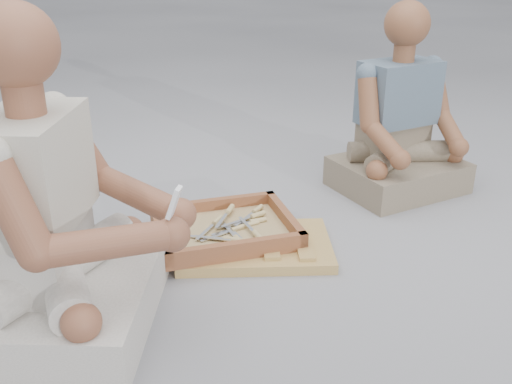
# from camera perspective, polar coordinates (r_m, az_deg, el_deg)

# --- Properties ---
(ground) EXTENTS (60.00, 60.00, 0.00)m
(ground) POSITION_cam_1_polar(r_m,az_deg,el_deg) (2.05, 1.76, -10.23)
(ground) COLOR #939398
(ground) RESTS_ON ground
(carved_panel) EXTENTS (0.65, 0.46, 0.04)m
(carved_panel) POSITION_cam_1_polar(r_m,az_deg,el_deg) (2.31, -0.11, -5.42)
(carved_panel) COLOR olive
(carved_panel) RESTS_ON ground
(tool_tray) EXTENTS (0.68, 0.61, 0.07)m
(tool_tray) POSITION_cam_1_polar(r_m,az_deg,el_deg) (2.35, -3.12, -3.76)
(tool_tray) COLOR brown
(tool_tray) RESTS_ON carved_panel
(chisel_0) EXTENTS (0.18, 0.16, 0.02)m
(chisel_0) POSITION_cam_1_polar(r_m,az_deg,el_deg) (2.42, -0.23, -2.42)
(chisel_0) COLOR silver
(chisel_0) RESTS_ON tool_tray
(chisel_1) EXTENTS (0.13, 0.20, 0.02)m
(chisel_1) POSITION_cam_1_polar(r_m,az_deg,el_deg) (2.23, -1.12, -5.08)
(chisel_1) COLOR silver
(chisel_1) RESTS_ON tool_tray
(chisel_2) EXTENTS (0.18, 0.16, 0.02)m
(chisel_2) POSITION_cam_1_polar(r_m,az_deg,el_deg) (2.33, -2.18, -3.78)
(chisel_2) COLOR silver
(chisel_2) RESTS_ON tool_tray
(chisel_3) EXTENTS (0.06, 0.22, 0.02)m
(chisel_3) POSITION_cam_1_polar(r_m,az_deg,el_deg) (2.45, -2.79, -1.94)
(chisel_3) COLOR silver
(chisel_3) RESTS_ON tool_tray
(chisel_4) EXTENTS (0.19, 0.14, 0.02)m
(chisel_4) POSITION_cam_1_polar(r_m,az_deg,el_deg) (2.36, -0.96, -3.37)
(chisel_4) COLOR silver
(chisel_4) RESTS_ON tool_tray
(chisel_5) EXTENTS (0.21, 0.11, 0.02)m
(chisel_5) POSITION_cam_1_polar(r_m,az_deg,el_deg) (2.39, -0.28, -2.97)
(chisel_5) COLOR silver
(chisel_5) RESTS_ON tool_tray
(chisel_6) EXTENTS (0.22, 0.04, 0.02)m
(chisel_6) POSITION_cam_1_polar(r_m,az_deg,el_deg) (2.26, -2.97, -4.72)
(chisel_6) COLOR silver
(chisel_6) RESTS_ON tool_tray
(chisel_7) EXTENTS (0.09, 0.21, 0.02)m
(chisel_7) POSITION_cam_1_polar(r_m,az_deg,el_deg) (2.38, -4.07, -3.06)
(chisel_7) COLOR silver
(chisel_7) RESTS_ON tool_tray
(chisel_8) EXTENTS (0.22, 0.05, 0.02)m
(chisel_8) POSITION_cam_1_polar(r_m,az_deg,el_deg) (2.23, -2.17, -4.85)
(chisel_8) COLOR silver
(chisel_8) RESTS_ON tool_tray
(chisel_9) EXTENTS (0.12, 0.20, 0.02)m
(chisel_9) POSITION_cam_1_polar(r_m,az_deg,el_deg) (2.25, -1.93, -4.65)
(chisel_9) COLOR silver
(chisel_9) RESTS_ON tool_tray
(chisel_10) EXTENTS (0.11, 0.20, 0.02)m
(chisel_10) POSITION_cam_1_polar(r_m,az_deg,el_deg) (2.47, -0.09, -1.93)
(chisel_10) COLOR silver
(chisel_10) RESTS_ON tool_tray
(chisel_11) EXTENTS (0.12, 0.20, 0.02)m
(chisel_11) POSITION_cam_1_polar(r_m,az_deg,el_deg) (2.27, -0.05, -4.17)
(chisel_11) COLOR silver
(chisel_11) RESTS_ON tool_tray
(wood_chip_0) EXTENTS (0.02, 0.02, 0.00)m
(wood_chip_0) POSITION_cam_1_polar(r_m,az_deg,el_deg) (2.24, 1.60, -6.91)
(wood_chip_0) COLOR tan
(wood_chip_0) RESTS_ON ground
(wood_chip_1) EXTENTS (0.02, 0.02, 0.00)m
(wood_chip_1) POSITION_cam_1_polar(r_m,az_deg,el_deg) (2.57, -6.65, -2.89)
(wood_chip_1) COLOR tan
(wood_chip_1) RESTS_ON ground
(wood_chip_2) EXTENTS (0.02, 0.02, 0.00)m
(wood_chip_2) POSITION_cam_1_polar(r_m,az_deg,el_deg) (2.15, -5.12, -8.41)
(wood_chip_2) COLOR tan
(wood_chip_2) RESTS_ON ground
(wood_chip_3) EXTENTS (0.02, 0.02, 0.00)m
(wood_chip_3) POSITION_cam_1_polar(r_m,az_deg,el_deg) (2.29, -2.74, -6.26)
(wood_chip_3) COLOR tan
(wood_chip_3) RESTS_ON ground
(wood_chip_4) EXTENTS (0.02, 0.02, 0.00)m
(wood_chip_4) POSITION_cam_1_polar(r_m,az_deg,el_deg) (2.56, 3.00, -2.89)
(wood_chip_4) COLOR tan
(wood_chip_4) RESTS_ON ground
(wood_chip_5) EXTENTS (0.02, 0.02, 0.00)m
(wood_chip_5) POSITION_cam_1_polar(r_m,az_deg,el_deg) (2.60, 2.06, -2.45)
(wood_chip_5) COLOR tan
(wood_chip_5) RESTS_ON ground
(wood_chip_6) EXTENTS (0.02, 0.02, 0.00)m
(wood_chip_6) POSITION_cam_1_polar(r_m,az_deg,el_deg) (2.30, -9.40, -6.42)
(wood_chip_6) COLOR tan
(wood_chip_6) RESTS_ON ground
(wood_chip_7) EXTENTS (0.02, 0.02, 0.00)m
(wood_chip_7) POSITION_cam_1_polar(r_m,az_deg,el_deg) (2.42, -2.69, -4.50)
(wood_chip_7) COLOR tan
(wood_chip_7) RESTS_ON ground
(craftsman) EXTENTS (0.67, 0.66, 1.01)m
(craftsman) POSITION_cam_1_polar(r_m,az_deg,el_deg) (1.83, -19.17, -3.54)
(craftsman) COLOR beige
(craftsman) RESTS_ON ground
(companion) EXTENTS (0.74, 0.70, 0.91)m
(companion) POSITION_cam_1_polar(r_m,az_deg,el_deg) (2.90, 14.21, 6.00)
(companion) COLOR #7B6A59
(companion) RESTS_ON ground
(mobile_phone) EXTENTS (0.05, 0.04, 0.10)m
(mobile_phone) POSITION_cam_1_polar(r_m,az_deg,el_deg) (1.62, -8.20, -1.03)
(mobile_phone) COLOR white
(mobile_phone) RESTS_ON craftsman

